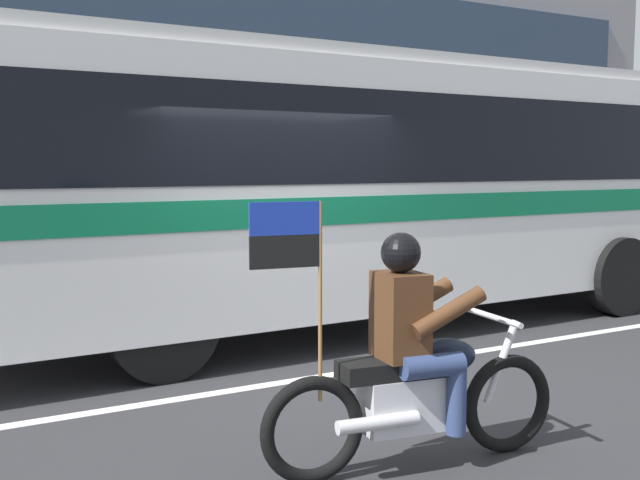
# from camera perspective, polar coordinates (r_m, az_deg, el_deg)

# --- Properties ---
(ground_plane) EXTENTS (60.00, 60.00, 0.00)m
(ground_plane) POSITION_cam_1_polar(r_m,az_deg,el_deg) (7.77, -2.92, -9.22)
(ground_plane) COLOR #2B2B2D
(sidewalk_curb) EXTENTS (28.00, 3.80, 0.15)m
(sidewalk_curb) POSITION_cam_1_polar(r_m,az_deg,el_deg) (12.42, -13.62, -3.36)
(sidewalk_curb) COLOR #B7B2A8
(sidewalk_curb) RESTS_ON ground_plane
(lane_center_stripe) EXTENTS (26.60, 0.14, 0.01)m
(lane_center_stripe) POSITION_cam_1_polar(r_m,az_deg,el_deg) (7.25, -0.75, -10.26)
(lane_center_stripe) COLOR silver
(lane_center_stripe) RESTS_ON ground_plane
(transit_bus) EXTENTS (10.72, 2.88, 3.22)m
(transit_bus) POSITION_cam_1_polar(r_m,az_deg,el_deg) (9.60, 4.99, 4.99)
(transit_bus) COLOR white
(transit_bus) RESTS_ON ground_plane
(motorcycle_with_rider) EXTENTS (2.18, 0.68, 1.78)m
(motorcycle_with_rider) POSITION_cam_1_polar(r_m,az_deg,el_deg) (5.09, 6.93, -9.52)
(motorcycle_with_rider) COLOR black
(motorcycle_with_rider) RESTS_ON ground_plane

